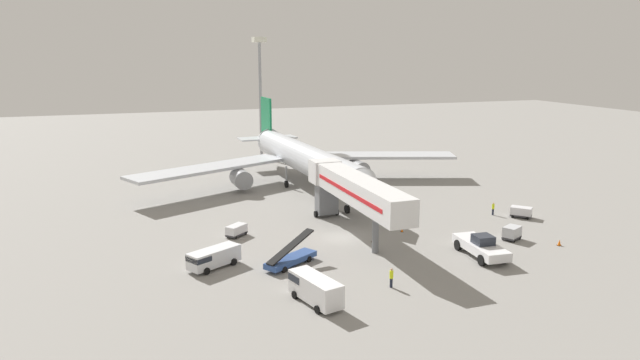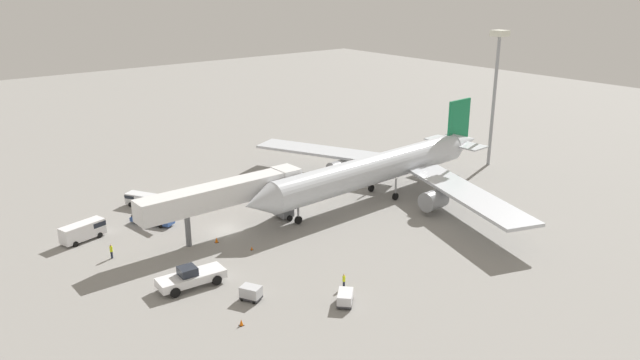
{
  "view_description": "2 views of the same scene",
  "coord_description": "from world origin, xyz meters",
  "px_view_note": "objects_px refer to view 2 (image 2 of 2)",
  "views": [
    {
      "loc": [
        -22.55,
        -57.27,
        20.26
      ],
      "look_at": [
        1.99,
        12.9,
        3.75
      ],
      "focal_mm": 32.27,
      "sensor_mm": 36.0,
      "label": 1
    },
    {
      "loc": [
        65.5,
        -36.21,
        31.66
      ],
      "look_at": [
        1.07,
        15.23,
        4.05
      ],
      "focal_mm": 34.34,
      "sensor_mm": 36.0,
      "label": 2
    }
  ],
  "objects_px": {
    "service_van_rear_right": "(143,199)",
    "safety_cone_bravo": "(241,323)",
    "ground_crew_worker_midground": "(344,281)",
    "baggage_cart_near_right": "(212,196)",
    "apron_light_mast": "(496,72)",
    "safety_cone_charlie": "(252,248)",
    "service_van_far_right": "(84,230)",
    "belt_loader_truck": "(152,219)",
    "baggage_cart_outer_right": "(251,292)",
    "airplane_at_gate": "(382,168)",
    "baggage_cart_far_center": "(345,298)",
    "ground_crew_worker_foreground": "(111,251)",
    "safety_cone_alpha": "(216,240)",
    "pushback_tug": "(191,277)",
    "jet_bridge": "(232,194)"
  },
  "relations": [
    {
      "from": "baggage_cart_outer_right",
      "to": "baggage_cart_near_right",
      "type": "bearing_deg",
      "value": 158.42
    },
    {
      "from": "service_van_rear_right",
      "to": "airplane_at_gate",
      "type": "bearing_deg",
      "value": 58.14
    },
    {
      "from": "pushback_tug",
      "to": "belt_loader_truck",
      "type": "xyz_separation_m",
      "value": [
        -18.89,
        4.0,
        -0.34
      ]
    },
    {
      "from": "service_van_far_right",
      "to": "ground_crew_worker_foreground",
      "type": "xyz_separation_m",
      "value": [
        7.39,
        0.7,
        -0.35
      ]
    },
    {
      "from": "baggage_cart_outer_right",
      "to": "safety_cone_alpha",
      "type": "distance_m",
      "value": 15.41
    },
    {
      "from": "ground_crew_worker_midground",
      "to": "safety_cone_bravo",
      "type": "xyz_separation_m",
      "value": [
        -0.5,
        -12.45,
        -0.56
      ]
    },
    {
      "from": "safety_cone_alpha",
      "to": "safety_cone_bravo",
      "type": "relative_size",
      "value": 1.07
    },
    {
      "from": "belt_loader_truck",
      "to": "baggage_cart_outer_right",
      "type": "height_order",
      "value": "belt_loader_truck"
    },
    {
      "from": "baggage_cart_near_right",
      "to": "jet_bridge",
      "type": "bearing_deg",
      "value": -16.71
    },
    {
      "from": "service_van_rear_right",
      "to": "safety_cone_bravo",
      "type": "xyz_separation_m",
      "value": [
        36.15,
        -5.72,
        -0.76
      ]
    },
    {
      "from": "ground_crew_worker_midground",
      "to": "airplane_at_gate",
      "type": "bearing_deg",
      "value": 128.27
    },
    {
      "from": "baggage_cart_near_right",
      "to": "apron_light_mast",
      "type": "distance_m",
      "value": 51.66
    },
    {
      "from": "safety_cone_charlie",
      "to": "ground_crew_worker_foreground",
      "type": "bearing_deg",
      "value": -120.58
    },
    {
      "from": "airplane_at_gate",
      "to": "ground_crew_worker_midground",
      "type": "height_order",
      "value": "airplane_at_gate"
    },
    {
      "from": "baggage_cart_outer_right",
      "to": "baggage_cart_far_center",
      "type": "xyz_separation_m",
      "value": [
        6.71,
        6.97,
        -0.08
      ]
    },
    {
      "from": "baggage_cart_far_center",
      "to": "ground_crew_worker_foreground",
      "type": "height_order",
      "value": "ground_crew_worker_foreground"
    },
    {
      "from": "ground_crew_worker_foreground",
      "to": "ground_crew_worker_midground",
      "type": "bearing_deg",
      "value": 36.44
    },
    {
      "from": "belt_loader_truck",
      "to": "baggage_cart_far_center",
      "type": "relative_size",
      "value": 2.13
    },
    {
      "from": "service_van_rear_right",
      "to": "ground_crew_worker_foreground",
      "type": "xyz_separation_m",
      "value": [
        14.09,
        -9.93,
        -0.13
      ]
    },
    {
      "from": "service_van_rear_right",
      "to": "apron_light_mast",
      "type": "height_order",
      "value": "apron_light_mast"
    },
    {
      "from": "baggage_cart_far_center",
      "to": "safety_cone_alpha",
      "type": "distance_m",
      "value": 21.66
    },
    {
      "from": "jet_bridge",
      "to": "ground_crew_worker_midground",
      "type": "distance_m",
      "value": 20.71
    },
    {
      "from": "airplane_at_gate",
      "to": "baggage_cart_outer_right",
      "type": "bearing_deg",
      "value": -66.29
    },
    {
      "from": "baggage_cart_near_right",
      "to": "belt_loader_truck",
      "type": "bearing_deg",
      "value": -73.37
    },
    {
      "from": "jet_bridge",
      "to": "pushback_tug",
      "type": "relative_size",
      "value": 3.05
    },
    {
      "from": "service_van_rear_right",
      "to": "ground_crew_worker_foreground",
      "type": "height_order",
      "value": "service_van_rear_right"
    },
    {
      "from": "service_van_far_right",
      "to": "safety_cone_bravo",
      "type": "distance_m",
      "value": 29.87
    },
    {
      "from": "baggage_cart_far_center",
      "to": "ground_crew_worker_foreground",
      "type": "xyz_separation_m",
      "value": [
        -25.2,
        -14.54,
        0.2
      ]
    },
    {
      "from": "apron_light_mast",
      "to": "baggage_cart_outer_right",
      "type": "bearing_deg",
      "value": -76.34
    },
    {
      "from": "pushback_tug",
      "to": "ground_crew_worker_midground",
      "type": "height_order",
      "value": "pushback_tug"
    },
    {
      "from": "airplane_at_gate",
      "to": "safety_cone_bravo",
      "type": "distance_m",
      "value": 39.84
    },
    {
      "from": "safety_cone_alpha",
      "to": "safety_cone_bravo",
      "type": "bearing_deg",
      "value": -22.73
    },
    {
      "from": "airplane_at_gate",
      "to": "safety_cone_alpha",
      "type": "relative_size",
      "value": 76.16
    },
    {
      "from": "service_van_far_right",
      "to": "ground_crew_worker_midground",
      "type": "height_order",
      "value": "service_van_far_right"
    },
    {
      "from": "ground_crew_worker_midground",
      "to": "safety_cone_charlie",
      "type": "distance_m",
      "value": 14.44
    },
    {
      "from": "safety_cone_charlie",
      "to": "apron_light_mast",
      "type": "relative_size",
      "value": 0.02
    },
    {
      "from": "baggage_cart_far_center",
      "to": "safety_cone_charlie",
      "type": "bearing_deg",
      "value": -178.62
    },
    {
      "from": "jet_bridge",
      "to": "baggage_cart_outer_right",
      "type": "distance_m",
      "value": 18.35
    },
    {
      "from": "belt_loader_truck",
      "to": "apron_light_mast",
      "type": "height_order",
      "value": "apron_light_mast"
    },
    {
      "from": "safety_cone_alpha",
      "to": "baggage_cart_far_center",
      "type": "bearing_deg",
      "value": 7.02
    },
    {
      "from": "pushback_tug",
      "to": "baggage_cart_outer_right",
      "type": "bearing_deg",
      "value": 28.37
    },
    {
      "from": "service_van_far_right",
      "to": "pushback_tug",
      "type": "bearing_deg",
      "value": 13.86
    },
    {
      "from": "safety_cone_bravo",
      "to": "safety_cone_charlie",
      "type": "xyz_separation_m",
      "value": [
        -13.7,
        9.93,
        -0.09
      ]
    },
    {
      "from": "baggage_cart_near_right",
      "to": "baggage_cart_far_center",
      "type": "relative_size",
      "value": 0.96
    },
    {
      "from": "apron_light_mast",
      "to": "jet_bridge",
      "type": "bearing_deg",
      "value": -92.14
    },
    {
      "from": "pushback_tug",
      "to": "apron_light_mast",
      "type": "height_order",
      "value": "apron_light_mast"
    },
    {
      "from": "belt_loader_truck",
      "to": "ground_crew_worker_foreground",
      "type": "xyz_separation_m",
      "value": [
        6.82,
        -8.1,
        0.2
      ]
    },
    {
      "from": "airplane_at_gate",
      "to": "safety_cone_charlie",
      "type": "relative_size",
      "value": 111.43
    },
    {
      "from": "jet_bridge",
      "to": "belt_loader_truck",
      "type": "distance_m",
      "value": 12.48
    },
    {
      "from": "baggage_cart_outer_right",
      "to": "service_van_rear_right",
      "type": "bearing_deg",
      "value": 175.87
    }
  ]
}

